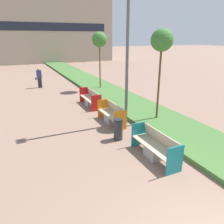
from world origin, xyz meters
The scene contains 10 objects.
planter_grass_strip centered at (3.20, 12.00, 0.09)m, with size 2.80×120.00×0.18m.
building_backdrop centered at (4.00, 39.25, 5.01)m, with size 19.31×8.98×10.02m.
bench_teal_frame centered at (0.94, 3.76, 0.37)m, with size 0.65×2.15×0.94m.
bench_orange_frame centered at (0.94, 7.39, 0.37)m, with size 0.65×2.04×0.94m.
bench_red_frame centered at (0.94, 10.51, 0.37)m, with size 0.65×2.28×0.94m.
litter_bin centered at (0.41, 5.60, 0.45)m, with size 0.39×0.39×0.89m.
street_lamp_post centered at (1.55, 7.06, 4.05)m, with size 0.24×0.44×7.33m.
sapling_tree_near centered at (3.10, 6.67, 3.83)m, with size 1.02×1.02×4.41m.
sapling_tree_far centered at (3.10, 14.30, 3.81)m, with size 1.14×1.14×4.42m.
pedestrian_walking centered at (-1.21, 17.09, 0.84)m, with size 0.53×0.24×1.67m.
Camera 1 is at (-3.27, -1.76, 4.03)m, focal length 35.00 mm.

